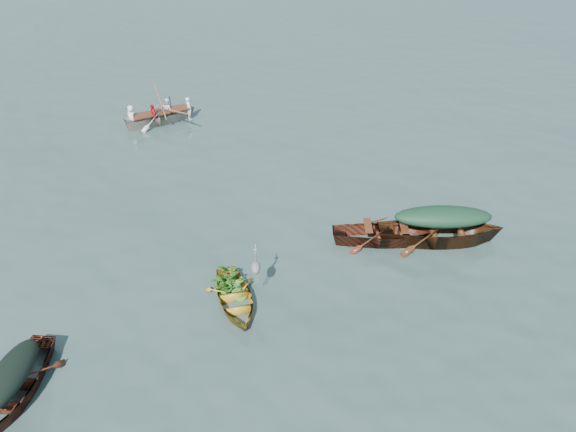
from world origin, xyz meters
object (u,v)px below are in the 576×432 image
open_wooden_boat (384,242)px  heron (256,272)px  yellow_dinghy (235,304)px  green_tarp_boat (439,242)px  rowed_boat (162,123)px  dark_covered_boat (17,394)px

open_wooden_boat → heron: (-3.44, -2.19, 0.82)m
yellow_dinghy → heron: (0.52, 0.19, 0.82)m
green_tarp_boat → open_wooden_boat: (-1.50, 0.04, 0.00)m
rowed_boat → green_tarp_boat: bearing=-161.0°
rowed_boat → heron: (3.87, -10.36, 0.82)m
yellow_dinghy → rowed_boat: rowed_boat is taller
green_tarp_boat → heron: 5.46m
dark_covered_boat → open_wooden_boat: 9.49m
dark_covered_boat → rowed_boat: (0.83, 13.03, 0.00)m
dark_covered_boat → rowed_boat: rowed_boat is taller
green_tarp_boat → dark_covered_boat: bearing=118.0°
green_tarp_boat → yellow_dinghy: bearing=114.7°
heron → dark_covered_boat: bearing=-165.4°
heron → yellow_dinghy: bearing=-174.8°
yellow_dinghy → open_wooden_boat: (3.96, 2.39, 0.00)m
green_tarp_boat → rowed_boat: green_tarp_boat is taller
yellow_dinghy → dark_covered_boat: dark_covered_boat is taller
yellow_dinghy → green_tarp_boat: bearing=8.3°
dark_covered_boat → open_wooden_boat: bearing=38.5°
green_tarp_boat → open_wooden_boat: bearing=90.0°
open_wooden_boat → heron: 4.16m
yellow_dinghy → green_tarp_boat: size_ratio=0.58×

